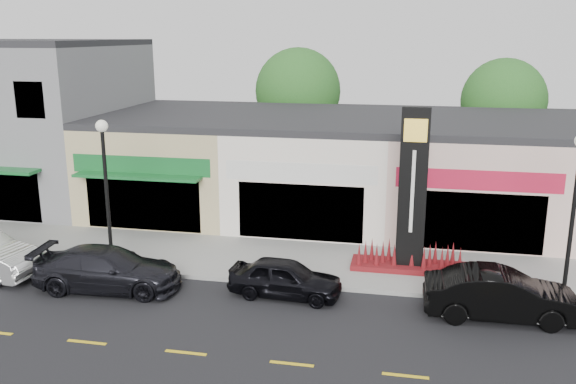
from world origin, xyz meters
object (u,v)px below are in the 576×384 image
Objects in this scene: lamp_west_near at (106,178)px; car_black_sedan at (285,278)px; lamp_east_near at (575,201)px; car_dark_sedan at (108,269)px; car_black_conv at (501,295)px; pylon_sign at (411,214)px.

lamp_west_near is 7.60m from car_black_sedan.
lamp_east_near reaches higher than car_black_sedan.
lamp_west_near is at bearing 20.01° from car_dark_sedan.
lamp_west_near reaches higher than car_black_sedan.
car_dark_sedan is 1.33× the size of car_black_sedan.
car_black_sedan is at bearing -88.16° from car_dark_sedan.
lamp_west_near is 1.17× the size of car_black_conv.
lamp_east_near is at bearing -87.13° from car_dark_sedan.
pylon_sign reaches higher than car_black_sedan.
lamp_west_near is 14.17m from car_black_conv.
pylon_sign is (-5.00, 1.70, -1.20)m from lamp_east_near.
car_black_sedan is 0.81× the size of car_black_conv.
pylon_sign is at bearing 8.77° from lamp_west_near.
lamp_west_near is at bearing 84.28° from car_black_sedan.
lamp_east_near reaches higher than car_black_conv.
car_black_conv reaches higher than car_black_sedan.
car_dark_sedan is (-10.16, -3.56, -1.54)m from pylon_sign.
lamp_west_near is at bearing 82.23° from car_black_conv.
pylon_sign is 4.55m from car_black_conv.
pylon_sign reaches higher than lamp_west_near.
car_dark_sedan reaches higher than car_black_sedan.
lamp_east_near is 3.80m from car_black_conv.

